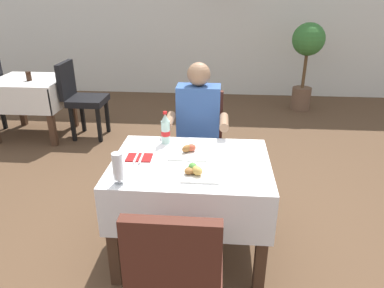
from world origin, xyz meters
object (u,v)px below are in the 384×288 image
at_px(potted_plant_corner, 307,53).
at_px(plate_near_camera, 197,172).
at_px(main_dining_table, 191,185).
at_px(cola_bottle_primary, 166,129).
at_px(background_dining_table, 31,94).
at_px(background_chair_right, 80,95).
at_px(napkin_cutlery_set, 139,157).
at_px(chair_near_camera_side, 177,271).
at_px(plate_far_diner, 189,151).
at_px(background_table_tumbler, 29,76).
at_px(beer_glass_left, 118,168).
at_px(seated_diner_far, 198,129).
at_px(chair_far_diner_seat, 198,141).

bearing_deg(potted_plant_corner, plate_near_camera, -111.08).
distance_m(main_dining_table, cola_bottle_primary, 0.46).
bearing_deg(background_dining_table, potted_plant_corner, 20.58).
relative_size(background_chair_right, potted_plant_corner, 0.73).
bearing_deg(napkin_cutlery_set, chair_near_camera_side, -66.57).
distance_m(plate_far_diner, cola_bottle_primary, 0.27).
bearing_deg(background_table_tumbler, background_dining_table, 124.26).
relative_size(plate_far_diner, background_dining_table, 0.30).
relative_size(beer_glass_left, background_table_tumbler, 1.79).
distance_m(background_dining_table, potted_plant_corner, 3.97).
bearing_deg(plate_near_camera, chair_near_camera_side, -95.02).
relative_size(cola_bottle_primary, background_chair_right, 0.25).
bearing_deg(seated_diner_far, plate_near_camera, -86.61).
distance_m(chair_near_camera_side, napkin_cutlery_set, 0.91).
xyz_separation_m(seated_diner_far, plate_far_diner, (-0.02, -0.56, 0.06)).
height_order(chair_near_camera_side, cola_bottle_primary, cola_bottle_primary).
bearing_deg(cola_bottle_primary, seated_diner_far, 61.78).
distance_m(chair_far_diner_seat, plate_far_diner, 0.70).
relative_size(main_dining_table, background_chair_right, 1.08).
bearing_deg(potted_plant_corner, cola_bottle_primary, -117.64).
distance_m(seated_diner_far, background_table_tumbler, 2.57).
relative_size(plate_near_camera, potted_plant_corner, 0.17).
bearing_deg(seated_diner_far, main_dining_table, -90.19).
bearing_deg(napkin_cutlery_set, beer_glass_left, -96.77).
bearing_deg(chair_far_diner_seat, background_table_tumbler, 150.19).
relative_size(plate_near_camera, background_table_tumbler, 2.09).
bearing_deg(background_dining_table, background_chair_right, 0.00).
height_order(plate_near_camera, potted_plant_corner, potted_plant_corner).
bearing_deg(background_table_tumbler, plate_near_camera, -44.90).
relative_size(main_dining_table, cola_bottle_primary, 4.32).
xyz_separation_m(seated_diner_far, plate_near_camera, (0.05, -0.87, 0.06)).
bearing_deg(chair_far_diner_seat, seated_diner_far, -88.83).
bearing_deg(beer_glass_left, chair_near_camera_side, -49.87).
xyz_separation_m(main_dining_table, background_chair_right, (-1.58, 2.12, -0.01)).
bearing_deg(napkin_cutlery_set, background_chair_right, 120.44).
xyz_separation_m(cola_bottle_primary, background_dining_table, (-2.02, 1.83, -0.30)).
height_order(background_table_tumbler, potted_plant_corner, potted_plant_corner).
bearing_deg(beer_glass_left, seated_diner_far, 68.68).
height_order(main_dining_table, plate_far_diner, plate_far_diner).
bearing_deg(chair_near_camera_side, background_table_tumbler, 127.54).
bearing_deg(background_table_tumbler, background_chair_right, 7.42).
xyz_separation_m(plate_far_diner, background_table_tumbler, (-2.15, 1.92, 0.04)).
relative_size(cola_bottle_primary, background_table_tumbler, 2.21).
distance_m(plate_far_diner, beer_glass_left, 0.59).
bearing_deg(background_table_tumbler, beer_glass_left, -52.99).
xyz_separation_m(plate_near_camera, potted_plant_corner, (1.42, 3.69, 0.12)).
bearing_deg(plate_near_camera, beer_glass_left, -162.04).
bearing_deg(background_chair_right, beer_glass_left, -64.00).
height_order(chair_near_camera_side, background_dining_table, chair_near_camera_side).
distance_m(main_dining_table, background_dining_table, 3.07).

